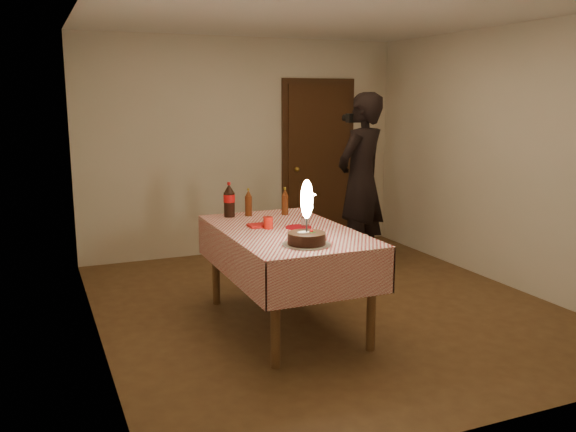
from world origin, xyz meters
The scene contains 12 objects.
ground centered at (0.00, 0.00, 0.00)m, with size 4.00×4.50×0.01m, color brown.
room_shell centered at (0.03, 0.08, 1.65)m, with size 4.04×4.54×2.62m.
dining_table centered at (-0.51, -0.29, 0.72)m, with size 1.02×1.72×0.83m.
birthday_cake centered at (-0.57, -0.84, 0.94)m, with size 0.35×0.35×0.49m.
red_plate centered at (-0.39, -0.28, 0.83)m, with size 0.22×0.22×0.01m, color red.
red_cup centered at (-0.64, -0.21, 0.88)m, with size 0.08×0.08×0.10m, color red.
clear_cup centered at (-0.33, -0.29, 0.87)m, with size 0.07×0.07×0.09m, color silver.
napkin_stack centered at (-0.69, -0.11, 0.84)m, with size 0.15×0.15×0.02m, color #B51714.
cola_bottle centered at (-0.78, 0.40, 0.98)m, with size 0.10×0.10×0.32m.
amber_bottle_left centered at (-0.60, 0.37, 0.95)m, with size 0.06×0.06×0.25m.
amber_bottle_right centered at (-0.27, 0.29, 0.95)m, with size 0.06×0.06×0.25m.
photographer centered at (0.99, 1.10, 0.98)m, with size 0.85×0.74×1.95m.
Camera 1 is at (-2.41, -4.81, 1.91)m, focal length 38.00 mm.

